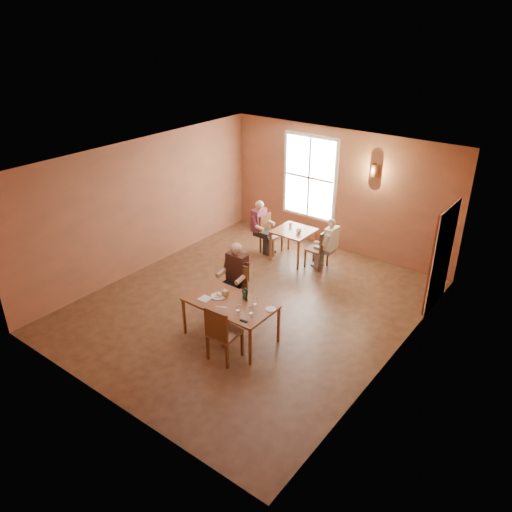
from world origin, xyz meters
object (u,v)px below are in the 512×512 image
Objects in this scene: diner_white at (318,243)px; chair_diner_maroon at (271,234)px; chair_diner_main at (232,291)px; chair_diner_white at (317,248)px; main_table at (231,320)px; second_table at (293,245)px; diner_maroon at (270,228)px; chair_empty at (225,332)px; diner_main at (231,284)px.

diner_white reaches higher than chair_diner_maroon.
chair_diner_main is 0.84× the size of diner_white.
chair_diner_white is at bearing 90.00° from chair_diner_maroon.
second_table is (-0.86, 3.38, -0.00)m from main_table.
chair_diner_white is (0.29, 2.73, -0.04)m from chair_diner_main.
chair_diner_white is at bearing 90.00° from diner_maroon.
diner_maroon reaches higher than main_table.
chair_diner_white is 0.14m from diner_white.
main_table is at bearing 24.52° from diner_maroon.
main_table is 1.54× the size of chair_empty.
diner_white is (-0.48, 3.90, 0.08)m from chair_empty.
diner_main reaches higher than second_table.
chair_empty is at bearing 125.11° from diner_main.
second_table is 0.66m from chair_diner_white.
chair_diner_main reaches higher than chair_diner_maroon.
chair_diner_main is (-0.50, 0.65, 0.13)m from main_table.
chair_diner_white is at bearing -95.97° from diner_main.
chair_diner_white is (-0.21, 3.38, 0.09)m from main_table.
diner_main is 2.95m from diner_maroon.
chair_diner_main is at bearing 173.34° from diner_white.
chair_empty is 1.10× the size of chair_diner_maroon.
diner_maroon reaches higher than chair_empty.
chair_diner_white is (-0.51, 3.90, -0.05)m from chair_empty.
diner_white reaches higher than chair_diner_white.
diner_main is 2.80m from second_table.
chair_diner_maroon is (-1.01, 2.73, -0.03)m from chair_diner_main.
chair_diner_maroon is at bearing 180.00° from second_table.
diner_white reaches higher than chair_empty.
chair_empty reaches higher than chair_diner_white.
second_table is at bearing 90.00° from diner_white.
diner_main is at bearing 122.82° from chair_empty.
diner_maroon reaches higher than chair_diner_main.
chair_diner_maroon is (-1.30, 0.00, 0.00)m from chair_diner_white.
chair_diner_main is 1.07× the size of chair_diner_maroon.
diner_main is 2.78m from chair_diner_white.
diner_white is at bearing 93.07° from main_table.
diner_main is at bearing 174.03° from chair_diner_white.
diner_white is (-0.18, 3.38, 0.23)m from main_table.
second_table is at bearing 90.00° from chair_diner_maroon.
second_table is at bearing -82.45° from chair_diner_main.
diner_white reaches higher than chair_diner_main.
diner_maroon is at bearing 180.00° from second_table.
diner_maroon reaches higher than chair_diner_maroon.
second_table is at bearing 90.00° from diner_maroon.
chair_diner_maroon is at bearing 90.00° from diner_maroon.
main_table is 1.33× the size of diner_white.
diner_maroon is (-1.04, 2.73, 0.12)m from chair_diner_main.
diner_maroon is (-1.84, 3.90, 0.11)m from chair_empty.
diner_main is (0.00, -0.03, 0.17)m from chair_diner_main.
diner_white reaches higher than main_table.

